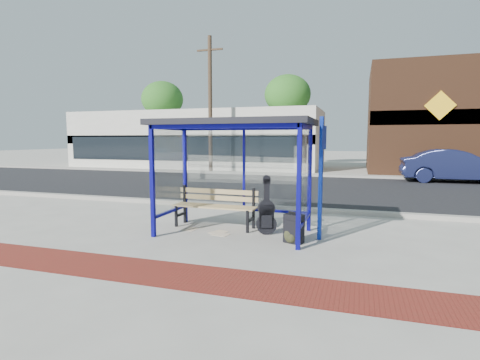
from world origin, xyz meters
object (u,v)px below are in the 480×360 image
(bench, at_px, (215,204))
(backpack, at_px, (291,235))
(guitar_bag, at_px, (266,214))
(parked_car, at_px, (455,166))
(suitcase, at_px, (294,229))

(bench, height_order, backpack, bench)
(guitar_bag, relative_size, parked_car, 0.25)
(bench, distance_m, backpack, 2.11)
(guitar_bag, distance_m, backpack, 0.87)
(bench, distance_m, parked_car, 13.94)
(suitcase, bearing_deg, parked_car, 88.03)
(suitcase, distance_m, parked_car, 13.75)
(suitcase, bearing_deg, guitar_bag, 164.56)
(guitar_bag, bearing_deg, backpack, -61.80)
(bench, height_order, guitar_bag, guitar_bag)
(bench, relative_size, backpack, 5.98)
(guitar_bag, xyz_separation_m, backpack, (0.63, -0.53, -0.28))
(bench, xyz_separation_m, backpack, (1.90, -0.84, -0.37))
(backpack, bearing_deg, bench, 133.59)
(backpack, relative_size, parked_car, 0.07)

